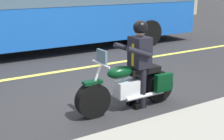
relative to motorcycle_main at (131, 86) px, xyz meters
name	(u,v)px	position (x,y,z in m)	size (l,w,h in m)	color
ground_plane	(104,91)	(-0.05, -1.15, -0.45)	(80.00, 80.00, 0.00)	#28282B
lane_center_stripe	(68,70)	(-0.05, -3.15, -0.45)	(60.00, 0.16, 0.01)	#E5DB4C
motorcycle_main	(131,86)	(0.00, 0.00, 0.00)	(2.21, 0.60, 1.26)	black
rider_main	(139,56)	(-0.19, 0.00, 0.58)	(0.62, 0.54, 1.74)	black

